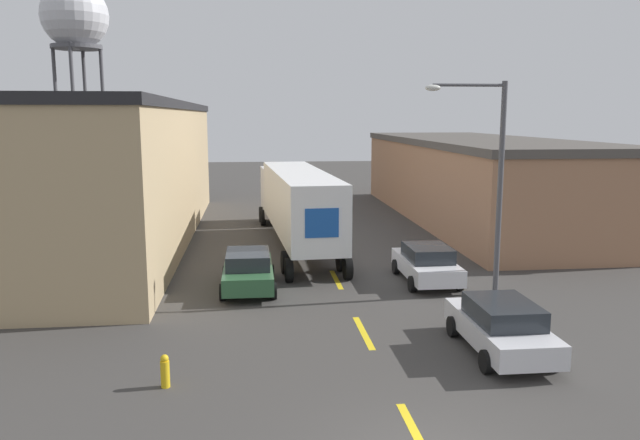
% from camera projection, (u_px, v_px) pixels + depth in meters
% --- Properties ---
extents(road_centerline, '(0.20, 15.50, 0.01)m').
position_uv_depth(road_centerline, '(363.00, 332.00, 19.01)').
color(road_centerline, yellow).
rests_on(road_centerline, ground_plane).
extents(warehouse_left, '(8.95, 28.70, 7.25)m').
position_uv_depth(warehouse_left, '(105.00, 172.00, 32.70)').
color(warehouse_left, tan).
rests_on(warehouse_left, ground_plane).
extents(warehouse_right, '(8.64, 26.89, 5.16)m').
position_uv_depth(warehouse_right, '(476.00, 179.00, 39.64)').
color(warehouse_right, '#9E7051').
rests_on(warehouse_right, ground_plane).
extents(semi_truck, '(3.58, 16.50, 3.91)m').
position_uv_depth(semi_truck, '(295.00, 199.00, 31.69)').
color(semi_truck, silver).
rests_on(semi_truck, ground_plane).
extents(parked_car_right_near, '(2.04, 4.40, 1.50)m').
position_uv_depth(parked_car_right_near, '(501.00, 326.00, 17.30)').
color(parked_car_right_near, silver).
rests_on(parked_car_right_near, ground_plane).
extents(parked_car_right_mid, '(2.04, 4.40, 1.50)m').
position_uv_depth(parked_car_right_mid, '(427.00, 263.00, 24.68)').
color(parked_car_right_mid, silver).
rests_on(parked_car_right_mid, ground_plane).
extents(parked_car_left_far, '(2.04, 4.40, 1.50)m').
position_uv_depth(parked_car_left_far, '(248.00, 270.00, 23.59)').
color(parked_car_left_far, '#2D5B38').
rests_on(parked_car_left_far, ground_plane).
extents(water_tower, '(5.07, 5.07, 16.66)m').
position_uv_depth(water_tower, '(75.00, 19.00, 47.63)').
color(water_tower, '#47474C').
rests_on(water_tower, ground_plane).
extents(street_lamp, '(2.98, 0.32, 7.74)m').
position_uv_depth(street_lamp, '(491.00, 171.00, 22.40)').
color(street_lamp, '#4C4C51').
rests_on(street_lamp, ground_plane).
extents(fire_hydrant, '(0.22, 0.22, 0.83)m').
position_uv_depth(fire_hydrant, '(165.00, 371.00, 15.12)').
color(fire_hydrant, gold).
rests_on(fire_hydrant, ground_plane).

